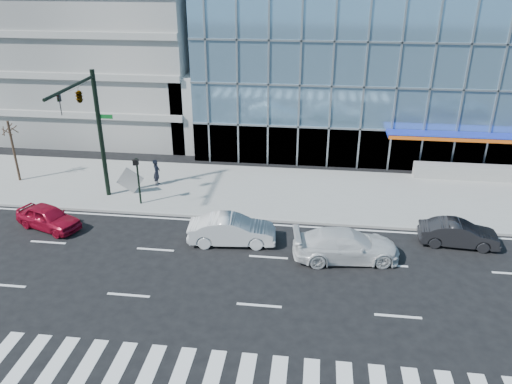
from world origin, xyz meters
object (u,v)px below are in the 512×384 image
at_px(pedestrian, 157,172).
at_px(ped_signal_post, 138,174).
at_px(white_suv, 346,245).
at_px(white_sedan, 232,230).
at_px(dark_sedan, 459,234).
at_px(red_sedan, 48,217).
at_px(tilted_panel, 130,180).
at_px(traffic_signal, 86,109).
at_px(street_tree_near, 9,129).

bearing_deg(pedestrian, ped_signal_post, 175.26).
height_order(white_suv, white_sedan, white_suv).
bearing_deg(white_sedan, dark_sedan, -89.16).
bearing_deg(red_sedan, white_suv, -73.99).
distance_m(red_sedan, pedestrian, 7.73).
height_order(red_sedan, pedestrian, pedestrian).
xyz_separation_m(ped_signal_post, tilted_panel, (-1.10, 1.43, -1.08)).
height_order(traffic_signal, white_suv, traffic_signal).
relative_size(street_tree_near, tilted_panel, 3.25).
bearing_deg(red_sedan, white_sedan, -71.75).
xyz_separation_m(white_sedan, red_sedan, (-10.60, 0.34, -0.09)).
xyz_separation_m(red_sedan, pedestrian, (4.36, 6.37, 0.36)).
bearing_deg(white_suv, tilted_panel, 58.42).
height_order(white_suv, pedestrian, pedestrian).
xyz_separation_m(white_suv, red_sedan, (-16.60, 1.19, -0.11)).
height_order(traffic_signal, tilted_panel, traffic_signal).
bearing_deg(tilted_panel, street_tree_near, 167.67).
distance_m(street_tree_near, tilted_panel, 8.90).
bearing_deg(dark_sedan, white_suv, 113.35).
distance_m(ped_signal_post, street_tree_near, 9.97).
height_order(white_sedan, tilted_panel, tilted_panel).
distance_m(ped_signal_post, tilted_panel, 2.11).
height_order(white_suv, red_sedan, white_suv).
xyz_separation_m(traffic_signal, dark_sedan, (20.90, -2.05, -5.49)).
distance_m(white_sedan, pedestrian, 9.17).
xyz_separation_m(traffic_signal, white_sedan, (8.90, -3.34, -5.40)).
bearing_deg(pedestrian, traffic_signal, 140.05).
bearing_deg(tilted_panel, white_suv, -28.62).
distance_m(ped_signal_post, white_suv, 13.29).
distance_m(traffic_signal, tilted_panel, 5.59).
relative_size(pedestrian, tilted_panel, 1.36).
xyz_separation_m(traffic_signal, tilted_panel, (1.39, 1.80, -5.11)).
xyz_separation_m(white_suv, dark_sedan, (6.00, 2.14, -0.11)).
bearing_deg(ped_signal_post, red_sedan, -141.23).
relative_size(traffic_signal, street_tree_near, 1.89).
relative_size(ped_signal_post, white_suv, 0.56).
height_order(dark_sedan, pedestrian, pedestrian).
bearing_deg(street_tree_near, dark_sedan, -10.12).
bearing_deg(street_tree_near, traffic_signal, -22.71).
distance_m(white_suv, red_sedan, 16.65).
distance_m(ped_signal_post, red_sedan, 5.58).
bearing_deg(tilted_panel, dark_sedan, -15.87).
height_order(white_sedan, dark_sedan, white_sedan).
distance_m(traffic_signal, street_tree_near, 7.96).
bearing_deg(pedestrian, street_tree_near, 90.88).
relative_size(red_sedan, tilted_panel, 3.05).
bearing_deg(tilted_panel, red_sedan, -127.51).
bearing_deg(street_tree_near, ped_signal_post, -15.06).
bearing_deg(traffic_signal, dark_sedan, -5.60).
bearing_deg(street_tree_near, tilted_panel, -7.64).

